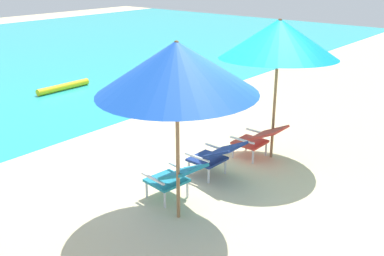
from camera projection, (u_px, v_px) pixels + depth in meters
The scene contains 7 objects.
ground_plane at pixel (62, 122), 9.79m from camera, with size 40.00×40.00×0.00m, color beige.
swim_buoy at pixel (63, 87), 12.20m from camera, with size 0.18×0.18×1.60m, color yellow.
lounge_chair_left at pixel (174, 177), 6.39m from camera, with size 0.63×0.93×0.68m.
lounge_chair_center at pixel (216, 155), 7.12m from camera, with size 0.56×0.88×0.68m.
lounge_chair_right at pixel (259, 138), 7.81m from camera, with size 0.55×0.88×0.68m.
beach_umbrella_left at pixel (177, 68), 5.41m from camera, with size 2.43×2.43×2.44m.
beach_umbrella_right at pixel (279, 39), 7.29m from camera, with size 2.83×2.83×2.50m.
Camera 1 is at (-5.24, -4.12, 3.29)m, focal length 41.60 mm.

